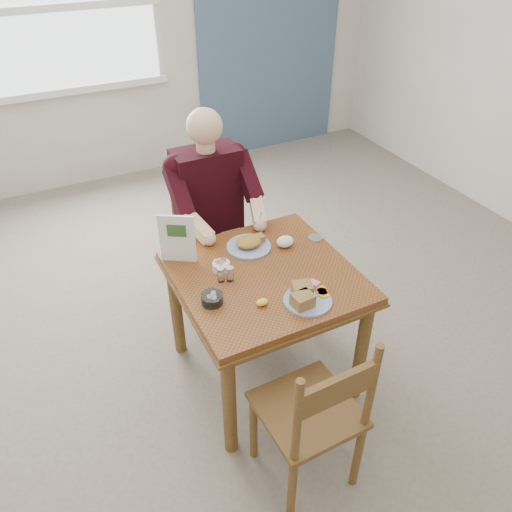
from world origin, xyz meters
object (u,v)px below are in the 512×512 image
chair_near (313,416)px  far_plate (249,244)px  diner (212,202)px  table (265,289)px  chair_far (210,240)px  near_plate (305,297)px

chair_near → far_plate: bearing=81.1°
diner → table: bearing=-90.0°
diner → far_plate: size_ratio=5.56×
chair_far → near_plate: (0.07, -1.08, 0.30)m
diner → near_plate: diner is taller
chair_far → diner: bearing=-90.0°
chair_far → near_plate: chair_far is taller
table → chair_far: 0.81m
chair_near → far_plate: 1.00m
table → diner: diner is taller
near_plate → far_plate: (-0.04, 0.53, -0.00)m
table → diner: 0.73m
chair_far → far_plate: chair_far is taller
near_plate → far_plate: near_plate is taller
chair_near → table: bearing=80.4°
table → chair_near: (-0.12, -0.70, -0.16)m
chair_far → chair_near: same height
table → chair_far: (0.00, 0.80, -0.16)m
table → chair_far: chair_far is taller
chair_near → far_plate: chair_near is taller
diner → far_plate: (0.03, -0.46, -0.04)m
chair_far → diner: 0.34m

